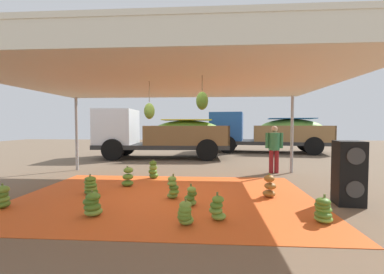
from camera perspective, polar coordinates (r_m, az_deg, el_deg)
ground_plane at (r=9.07m, az=-2.55°, el=-7.79°), size 40.00×40.00×0.00m
tarp_orange at (r=6.17m, az=-5.77°, el=-12.75°), size 6.60×4.65×0.01m
tent_canopy at (r=5.94m, az=-6.01°, el=11.97°), size 8.00×7.00×2.68m
banana_bunch_0 at (r=6.28m, az=16.46°, el=-10.35°), size 0.39×0.38×0.54m
banana_bunch_1 at (r=5.44m, az=-0.23°, el=-12.80°), size 0.32×0.31×0.44m
banana_bunch_2 at (r=5.18m, az=-20.78°, el=-13.61°), size 0.46×0.44×0.46m
banana_bunch_3 at (r=5.92m, az=-4.16°, el=-11.03°), size 0.37×0.37×0.55m
banana_bunch_4 at (r=6.72m, az=-21.13°, el=-9.86°), size 0.40×0.38×0.48m
banana_bunch_5 at (r=5.06m, az=26.57°, el=-14.10°), size 0.41×0.43×0.47m
banana_bunch_6 at (r=4.45m, az=-1.49°, el=-16.30°), size 0.35×0.37×0.44m
banana_bunch_7 at (r=7.28m, az=-13.75°, el=-8.53°), size 0.43×0.43×0.54m
banana_bunch_8 at (r=8.15m, az=-8.40°, el=-7.11°), size 0.41×0.40×0.58m
banana_bunch_9 at (r=4.67m, az=5.50°, el=-15.20°), size 0.36×0.35×0.48m
banana_bunch_10 at (r=6.46m, az=-36.00°, el=-10.58°), size 0.43×0.43×0.49m
cargo_truck_main at (r=13.14m, az=-7.25°, el=0.80°), size 6.48×2.67×2.40m
cargo_truck_far at (r=16.39m, az=15.59°, el=1.21°), size 7.11×3.48×2.40m
worker_0 at (r=9.35m, az=17.39°, el=-1.79°), size 0.59×0.36×1.61m
speaker_stack at (r=6.30m, az=30.87°, el=-6.71°), size 0.56×0.55×1.31m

